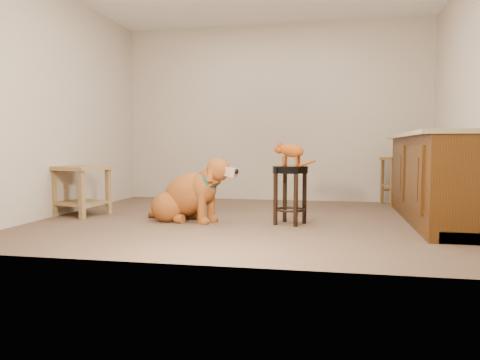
% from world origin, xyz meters
% --- Properties ---
extents(floor, '(4.50, 4.00, 0.01)m').
position_xyz_m(floor, '(0.00, 0.00, 0.00)').
color(floor, brown).
rests_on(floor, ground).
extents(room_shell, '(4.54, 4.04, 2.62)m').
position_xyz_m(room_shell, '(0.00, 0.00, 1.68)').
color(room_shell, '#B4A591').
rests_on(room_shell, ground).
extents(cabinet_run, '(0.70, 2.56, 0.94)m').
position_xyz_m(cabinet_run, '(1.94, 0.30, 0.44)').
color(cabinet_run, '#42240B').
rests_on(cabinet_run, ground).
extents(padded_stool, '(0.39, 0.39, 0.60)m').
position_xyz_m(padded_stool, '(0.44, -0.19, 0.43)').
color(padded_stool, black).
rests_on(padded_stool, ground).
extents(wood_stool, '(0.46, 0.46, 0.65)m').
position_xyz_m(wood_stool, '(1.73, 1.70, 0.34)').
color(wood_stool, brown).
rests_on(wood_stool, ground).
extents(side_table, '(0.67, 0.67, 0.57)m').
position_xyz_m(side_table, '(-1.99, -0.04, 0.38)').
color(side_table, olive).
rests_on(side_table, ground).
extents(golden_retriever, '(1.10, 0.66, 0.73)m').
position_xyz_m(golden_retriever, '(-0.64, -0.21, 0.27)').
color(golden_retriever, brown).
rests_on(golden_retriever, ground).
extents(tabby_kitten, '(0.44, 0.21, 0.27)m').
position_xyz_m(tabby_kitten, '(0.43, -0.19, 0.75)').
color(tabby_kitten, '#8B3B0D').
rests_on(tabby_kitten, padded_stool).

